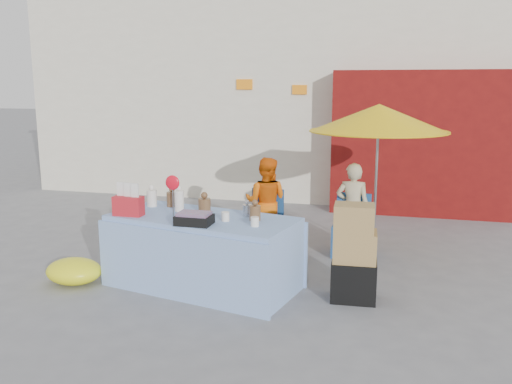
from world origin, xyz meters
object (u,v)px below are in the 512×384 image
(market_table, at_px, (202,251))
(box_stack, at_px, (354,256))
(vendor_beige, at_px, (353,208))
(chair_left, at_px, (264,232))
(chair_right, at_px, (351,238))
(vendor_orange, at_px, (266,202))
(umbrella, at_px, (379,119))

(market_table, height_order, box_stack, market_table)
(vendor_beige, bearing_deg, market_table, 50.94)
(chair_left, xyz_separation_m, chair_right, (1.25, 0.00, 0.00))
(market_table, bearing_deg, vendor_orange, 91.47)
(vendor_beige, distance_m, umbrella, 1.29)
(chair_left, bearing_deg, market_table, -99.00)
(market_table, distance_m, chair_right, 2.30)
(chair_left, distance_m, vendor_orange, 0.43)
(chair_right, xyz_separation_m, umbrella, (0.30, 0.28, 1.64))
(chair_right, relative_size, box_stack, 0.78)
(vendor_beige, bearing_deg, chair_right, 93.23)
(market_table, bearing_deg, box_stack, 13.87)
(market_table, xyz_separation_m, chair_right, (1.60, 1.64, -0.18))
(vendor_beige, relative_size, box_stack, 1.19)
(vendor_beige, xyz_separation_m, box_stack, (0.16, -1.73, -0.14))
(chair_left, relative_size, box_stack, 0.78)
(chair_right, xyz_separation_m, box_stack, (0.16, -1.60, 0.25))
(vendor_beige, bearing_deg, umbrella, -150.54)
(vendor_orange, bearing_deg, chair_right, 176.77)
(market_table, xyz_separation_m, vendor_beige, (1.59, 1.77, 0.21))
(umbrella, bearing_deg, vendor_orange, -174.47)
(vendor_orange, height_order, box_stack, vendor_orange)
(market_table, relative_size, umbrella, 1.14)
(vendor_orange, distance_m, umbrella, 1.98)
(chair_left, xyz_separation_m, vendor_orange, (-0.00, 0.13, 0.41))
(umbrella, bearing_deg, chair_right, -136.47)
(chair_right, distance_m, vendor_orange, 1.32)
(chair_left, xyz_separation_m, box_stack, (1.41, -1.60, 0.25))
(box_stack, bearing_deg, chair_left, 131.39)
(umbrella, distance_m, box_stack, 2.34)
(market_table, relative_size, vendor_orange, 1.80)
(market_table, xyz_separation_m, umbrella, (1.89, 1.92, 1.45))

